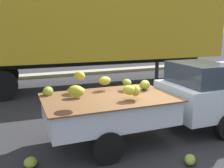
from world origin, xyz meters
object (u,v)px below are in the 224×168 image
(pickup_truck, at_px, (184,97))
(fallen_banana_bunch_by_wheel, at_px, (190,160))
(semi_trailer, at_px, (89,28))
(fallen_banana_bunch_near_tailgate, at_px, (31,162))

(pickup_truck, height_order, fallen_banana_bunch_by_wheel, pickup_truck)
(semi_trailer, distance_m, fallen_banana_bunch_by_wheel, 7.44)
(pickup_truck, distance_m, fallen_banana_bunch_by_wheel, 1.82)
(semi_trailer, distance_m, fallen_banana_bunch_near_tailgate, 7.13)
(semi_trailer, bearing_deg, fallen_banana_bunch_by_wheel, -89.17)
(pickup_truck, xyz_separation_m, fallen_banana_bunch_by_wheel, (-0.88, -1.39, -0.79))
(pickup_truck, distance_m, semi_trailer, 5.91)
(semi_trailer, xyz_separation_m, fallen_banana_bunch_by_wheel, (-0.21, -7.02, -2.45))
(fallen_banana_bunch_near_tailgate, bearing_deg, pickup_truck, 5.21)
(semi_trailer, height_order, fallen_banana_bunch_by_wheel, semi_trailer)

